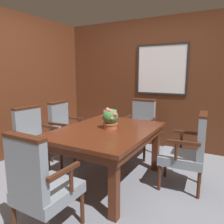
{
  "coord_description": "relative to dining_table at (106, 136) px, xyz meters",
  "views": [
    {
      "loc": [
        1.46,
        -2.25,
        1.45
      ],
      "look_at": [
        0.06,
        0.27,
        0.92
      ],
      "focal_mm": 35.0,
      "sensor_mm": 36.0,
      "label": 1
    }
  ],
  "objects": [
    {
      "name": "chair_right_far",
      "position": [
        0.98,
        0.33,
        -0.12
      ],
      "size": [
        0.55,
        0.53,
        0.97
      ],
      "rotation": [
        0.0,
        0.0,
        -1.49
      ],
      "color": "#472314",
      "rests_on": "ground_plane"
    },
    {
      "name": "chair_head_far",
      "position": [
        0.02,
        1.16,
        -0.12
      ],
      "size": [
        0.5,
        0.52,
        0.97
      ],
      "rotation": [
        0.0,
        0.0,
        0.0
      ],
      "color": "#472314",
      "rests_on": "ground_plane"
    },
    {
      "name": "wall_left",
      "position": [
        -1.88,
        -0.12,
        0.6
      ],
      "size": [
        0.06,
        7.2,
        2.45
      ],
      "color": "#5B2D19",
      "rests_on": "ground_plane"
    },
    {
      "name": "ground_plane",
      "position": [
        -0.06,
        -0.12,
        -0.63
      ],
      "size": [
        14.0,
        14.0,
        0.0
      ],
      "primitive_type": "plane",
      "color": "gray"
    },
    {
      "name": "potted_plant",
      "position": [
        0.04,
        0.04,
        0.23
      ],
      "size": [
        0.23,
        0.22,
        0.28
      ],
      "color": "#B2603D",
      "rests_on": "dining_table"
    },
    {
      "name": "chair_left_near",
      "position": [
        -0.97,
        -0.33,
        -0.12
      ],
      "size": [
        0.55,
        0.53,
        0.97
      ],
      "rotation": [
        0.0,
        0.0,
        1.49
      ],
      "color": "#472314",
      "rests_on": "ground_plane"
    },
    {
      "name": "chair_left_far",
      "position": [
        -0.96,
        0.31,
        -0.12
      ],
      "size": [
        0.54,
        0.52,
        0.97
      ],
      "rotation": [
        0.0,
        0.0,
        1.62
      ],
      "color": "#472314",
      "rests_on": "ground_plane"
    },
    {
      "name": "chair_head_near",
      "position": [
        0.03,
        -1.15,
        -0.12
      ],
      "size": [
        0.51,
        0.52,
        0.97
      ],
      "rotation": [
        0.0,
        0.0,
        3.13
      ],
      "color": "#472314",
      "rests_on": "ground_plane"
    },
    {
      "name": "dining_table",
      "position": [
        0.0,
        0.0,
        0.0
      ],
      "size": [
        1.14,
        1.5,
        0.72
      ],
      "color": "#562614",
      "rests_on": "ground_plane"
    },
    {
      "name": "wall_back",
      "position": [
        -0.06,
        1.77,
        0.6
      ],
      "size": [
        7.2,
        0.08,
        2.45
      ],
      "color": "#5B2D19",
      "rests_on": "ground_plane"
    }
  ]
}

